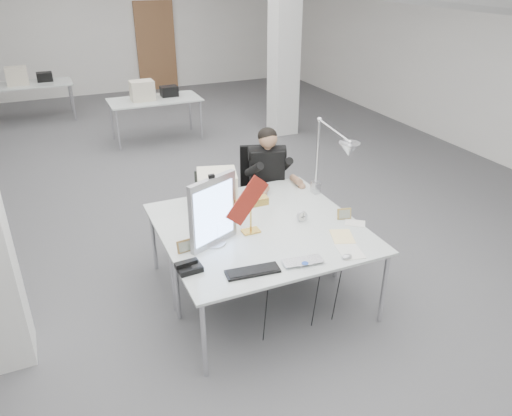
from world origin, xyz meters
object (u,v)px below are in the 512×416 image
Objects in this scene: monitor at (213,212)px; architect_lamp at (330,162)px; desk_main at (281,251)px; office_chair at (265,196)px; bankers_lamp at (251,217)px; seated_person at (268,166)px; laptop at (305,265)px; desk_phone at (189,267)px; beige_monitor at (217,189)px.

monitor is 0.71× the size of architect_lamp.
desk_main is 1.63m from office_chair.
bankers_lamp is (-0.12, 0.39, 0.17)m from desk_main.
seated_person is 1.85m from laptop.
bankers_lamp is at bearing 24.55° from desk_phone.
laptop is 0.39× the size of architect_lamp.
desk_main is at bearing -63.03° from beige_monitor.
monitor reaches higher than office_chair.
beige_monitor is (0.28, 0.70, -0.13)m from monitor.
laptop is (0.07, -0.31, 0.03)m from desk_main.
bankers_lamp is (0.37, 0.06, -0.16)m from monitor.
laptop is at bearing -23.96° from desk_phone.
architect_lamp is (0.30, -0.82, 0.29)m from seated_person.
office_chair is 1.01m from beige_monitor.
architect_lamp reaches higher than desk_main.
beige_monitor is (-0.09, 0.64, 0.03)m from bankers_lamp.
desk_phone is at bearing 167.35° from laptop.
desk_phone reaches higher than laptop.
beige_monitor is (-0.27, 1.34, 0.17)m from laptop.
beige_monitor is at bearing -130.33° from office_chair.
architect_lamp is at bearing -53.55° from seated_person.
monitor is (-1.04, -1.15, 0.17)m from seated_person.
desk_main is at bearing -94.01° from seated_person.
seated_person reaches higher than beige_monitor.
seated_person is at bearing 23.45° from monitor.
seated_person is at bearing 82.46° from laptop.
beige_monitor reaches higher than desk_main.
desk_phone is at bearing -105.42° from beige_monitor.
desk_phone is at bearing -158.81° from architect_lamp.
desk_main is 0.81m from desk_phone.
office_chair is 1.01× the size of seated_person.
desk_main is at bearing -142.37° from architect_lamp.
seated_person is 1.58× the size of monitor.
seated_person is 1.56m from monitor.
office_chair is 5.22× the size of desk_phone.
architect_lamp is at bearing 17.20° from desk_phone.
monitor is at bearing 40.16° from desk_phone.
desk_phone is (-0.70, -0.37, -0.13)m from bankers_lamp.
beige_monitor is at bearing 109.26° from laptop.
desk_main is at bearing -93.39° from office_chair.
laptop is (0.55, -0.64, -0.30)m from monitor.
monitor is at bearing -166.08° from architect_lamp.
beige_monitor reaches higher than laptop.
beige_monitor is (-0.76, -0.44, 0.04)m from seated_person.
beige_monitor is at bearing 160.67° from architect_lamp.
beige_monitor is (-0.21, 1.02, 0.19)m from desk_main.
office_chair is 1.14× the size of architect_lamp.
monitor is at bearing -114.49° from office_chair.
seated_person is at bearing 43.26° from desk_phone.
beige_monitor is at bearing -133.06° from seated_person.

